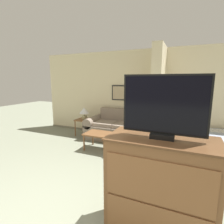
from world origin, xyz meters
name	(u,v)px	position (x,y,z in m)	size (l,w,h in m)	color
wall_back	(139,95)	(0.00, 4.19, 1.29)	(6.59, 0.16, 2.60)	beige
wall_partition_pillar	(158,97)	(0.64, 3.69, 1.30)	(0.24, 0.89, 2.60)	beige
couch	(116,128)	(-0.53, 3.71, 0.32)	(1.80, 0.84, 0.88)	gray
coffee_table	(100,135)	(-0.60, 2.79, 0.38)	(0.75, 0.52, 0.43)	brown
side_table	(84,121)	(-1.59, 3.65, 0.44)	(0.48, 0.48, 0.52)	brown
table_lamp	(84,111)	(-1.59, 3.65, 0.77)	(0.30, 0.30, 0.37)	tan
tv_dresser	(159,188)	(1.13, 0.86, 0.57)	(1.13, 0.55, 1.14)	brown
tv	(164,107)	(1.13, 0.86, 1.47)	(0.84, 0.16, 0.65)	black
bed	(200,148)	(1.67, 3.14, 0.27)	(1.83, 1.92, 0.53)	brown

